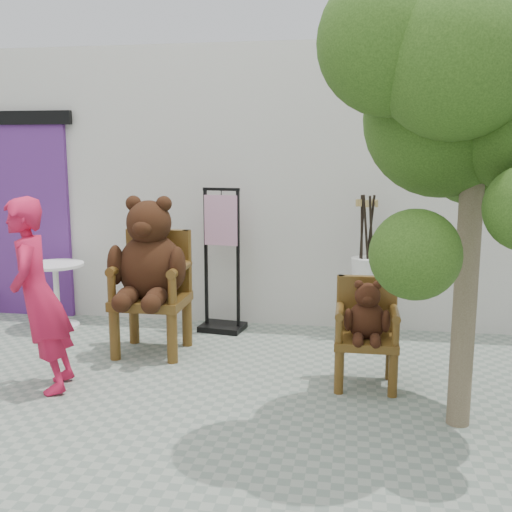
{
  "coord_description": "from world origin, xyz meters",
  "views": [
    {
      "loc": [
        0.77,
        -3.74,
        1.89
      ],
      "look_at": [
        -0.09,
        1.53,
        0.95
      ],
      "focal_mm": 42.0,
      "sensor_mm": 36.0,
      "label": 1
    }
  ],
  "objects_px": {
    "chair_big": "(150,266)",
    "display_stand": "(222,276)",
    "stool_bucket": "(365,275)",
    "tree": "(469,96)",
    "chair_small": "(367,322)",
    "cafe_table": "(56,288)",
    "person": "(38,296)"
  },
  "relations": [
    {
      "from": "tree",
      "to": "chair_big",
      "type": "bearing_deg",
      "value": 156.72
    },
    {
      "from": "stool_bucket",
      "to": "tree",
      "type": "height_order",
      "value": "tree"
    },
    {
      "from": "display_stand",
      "to": "tree",
      "type": "relative_size",
      "value": 0.5
    },
    {
      "from": "chair_big",
      "to": "display_stand",
      "type": "relative_size",
      "value": 0.98
    },
    {
      "from": "tree",
      "to": "display_stand",
      "type": "bearing_deg",
      "value": 137.3
    },
    {
      "from": "cafe_table",
      "to": "tree",
      "type": "relative_size",
      "value": 0.23
    },
    {
      "from": "chair_small",
      "to": "chair_big",
      "type": "bearing_deg",
      "value": 165.87
    },
    {
      "from": "chair_big",
      "to": "display_stand",
      "type": "height_order",
      "value": "display_stand"
    },
    {
      "from": "chair_big",
      "to": "cafe_table",
      "type": "distance_m",
      "value": 1.47
    },
    {
      "from": "display_stand",
      "to": "stool_bucket",
      "type": "distance_m",
      "value": 1.49
    },
    {
      "from": "stool_bucket",
      "to": "tree",
      "type": "relative_size",
      "value": 0.48
    },
    {
      "from": "chair_small",
      "to": "tree",
      "type": "height_order",
      "value": "tree"
    },
    {
      "from": "chair_big",
      "to": "stool_bucket",
      "type": "distance_m",
      "value": 2.17
    },
    {
      "from": "chair_big",
      "to": "tree",
      "type": "bearing_deg",
      "value": -23.28
    },
    {
      "from": "chair_small",
      "to": "person",
      "type": "distance_m",
      "value": 2.61
    },
    {
      "from": "chair_big",
      "to": "chair_small",
      "type": "relative_size",
      "value": 1.69
    },
    {
      "from": "display_stand",
      "to": "chair_big",
      "type": "bearing_deg",
      "value": -113.77
    },
    {
      "from": "chair_small",
      "to": "cafe_table",
      "type": "height_order",
      "value": "chair_small"
    },
    {
      "from": "chair_big",
      "to": "tree",
      "type": "height_order",
      "value": "tree"
    },
    {
      "from": "chair_small",
      "to": "stool_bucket",
      "type": "relative_size",
      "value": 0.61
    },
    {
      "from": "person",
      "to": "chair_small",
      "type": "bearing_deg",
      "value": 84.87
    },
    {
      "from": "chair_small",
      "to": "stool_bucket",
      "type": "height_order",
      "value": "stool_bucket"
    },
    {
      "from": "person",
      "to": "stool_bucket",
      "type": "distance_m",
      "value": 3.17
    },
    {
      "from": "chair_small",
      "to": "cafe_table",
      "type": "bearing_deg",
      "value": 161.19
    },
    {
      "from": "chair_big",
      "to": "stool_bucket",
      "type": "bearing_deg",
      "value": 23.26
    },
    {
      "from": "chair_big",
      "to": "cafe_table",
      "type": "bearing_deg",
      "value": 154.45
    },
    {
      "from": "display_stand",
      "to": "tree",
      "type": "bearing_deg",
      "value": -34.39
    },
    {
      "from": "person",
      "to": "cafe_table",
      "type": "xyz_separation_m",
      "value": [
        -0.71,
        1.63,
        -0.33
      ]
    },
    {
      "from": "person",
      "to": "display_stand",
      "type": "xyz_separation_m",
      "value": [
        1.07,
        1.82,
        -0.18
      ]
    },
    {
      "from": "chair_small",
      "to": "tree",
      "type": "relative_size",
      "value": 0.29
    },
    {
      "from": "chair_small",
      "to": "tree",
      "type": "distance_m",
      "value": 1.9
    },
    {
      "from": "display_stand",
      "to": "stool_bucket",
      "type": "height_order",
      "value": "display_stand"
    }
  ]
}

